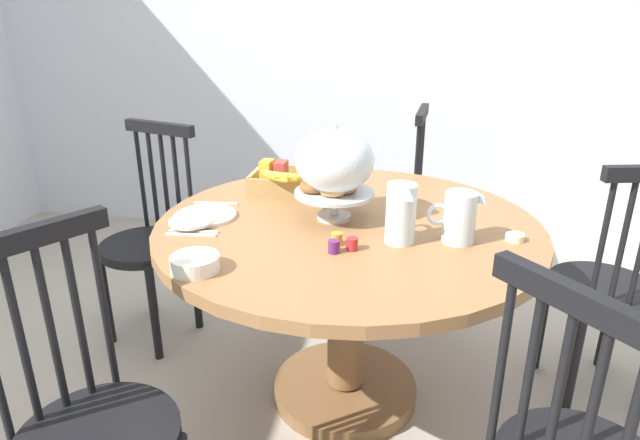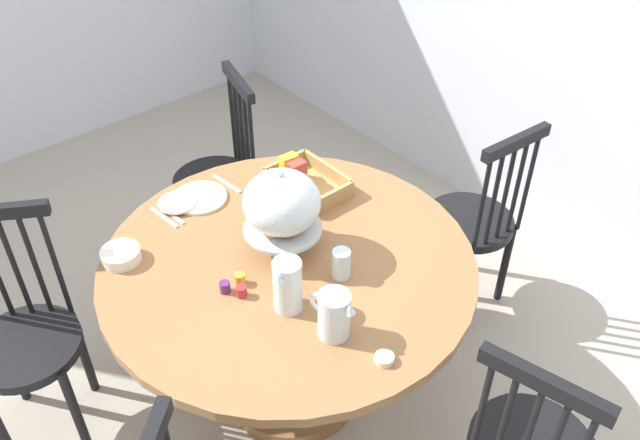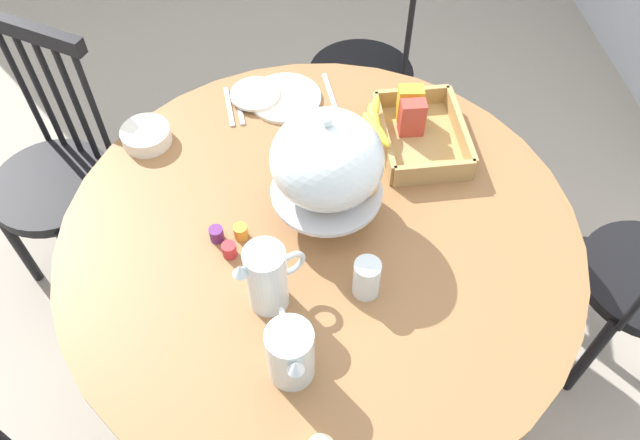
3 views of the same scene
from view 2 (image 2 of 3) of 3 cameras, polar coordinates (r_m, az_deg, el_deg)
The scene contains 20 objects.
ground_plane at distance 2.94m, azimuth -6.30°, elevation -14.17°, with size 10.00×10.00×0.00m, color #A89E8E.
dining_table at distance 2.51m, azimuth -2.62°, elevation -6.50°, with size 1.34×1.34×0.74m.
windsor_chair_by_cabinet at distance 3.06m, azimuth 12.90°, elevation -0.34°, with size 0.40×0.40×0.97m.
windsor_chair_facing_door at distance 3.30m, azimuth -8.57°, elevation 3.40°, with size 0.42×0.42×0.97m.
windsor_chair_far_side at distance 2.71m, azimuth -23.68°, elevation -9.45°, with size 0.46×0.46×0.97m.
pastry_stand_with_dome at distance 2.30m, azimuth -3.27°, elevation 1.25°, with size 0.28×0.28×0.34m.
orange_juice_pitcher at distance 2.08m, azimuth 1.18°, elevation -8.21°, with size 0.18×0.10×0.17m.
milk_pitcher at distance 2.15m, azimuth -2.76°, elevation -5.72°, with size 0.10×0.17×0.19m.
cereal_basket at distance 2.68m, azimuth -1.67°, elevation 3.33°, with size 0.32×0.30×0.12m.
china_plate_large at distance 2.70m, azimuth -10.24°, elevation 1.88°, with size 0.22×0.22×0.01m, color white.
china_plate_small at distance 2.67m, azimuth -12.05°, elevation 1.48°, with size 0.15×0.15×0.01m, color white.
cereal_bowl at distance 2.46m, azimuth -16.61°, elevation -2.90°, with size 0.14×0.14×0.04m, color white.
drinking_glass at distance 2.28m, azimuth 1.82°, elevation -3.75°, with size 0.06×0.06×0.11m, color silver.
butter_dish at distance 2.06m, azimuth 5.51°, elevation -11.66°, with size 0.06×0.06×0.02m, color beige.
jam_jar_strawberry at distance 2.25m, azimuth -6.71°, elevation -6.05°, with size 0.04×0.04×0.04m, color #B7282D.
jam_jar_apricot at distance 2.29m, azimuth -6.85°, elevation -5.00°, with size 0.04×0.04×0.04m, color orange.
jam_jar_grape at distance 2.27m, azimuth -8.10°, elevation -5.67°, with size 0.04×0.04×0.04m, color #5B2366.
table_knife at distance 2.64m, azimuth -12.63°, elevation 0.51°, with size 0.17×0.01×0.01m, color silver.
dinner_fork at distance 2.63m, azimuth -13.16°, elevation 0.22°, with size 0.17×0.01×0.01m, color silver.
soup_spoon at distance 2.76m, azimuth -7.95°, elevation 3.09°, with size 0.17×0.01×0.01m, color silver.
Camera 2 is at (1.55, -0.91, 2.33)m, focal length 37.55 mm.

